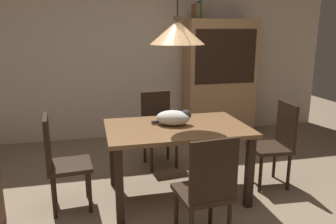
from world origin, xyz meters
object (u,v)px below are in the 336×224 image
object	(u,v)px
chair_far_back	(158,125)
hutch_bookcase	(219,81)
chair_right_side	(277,141)
cat_sleeping	(174,118)
pendant_lamp	(177,32)
book_green_slim	(200,10)
chair_near_front	(207,188)
chair_left_side	(60,159)
book_brown_thick	(196,11)
dining_table	(177,136)

from	to	relation	value
chair_far_back	hutch_bookcase	distance (m)	1.59
chair_right_side	hutch_bookcase	distance (m)	1.89
cat_sleeping	pendant_lamp	size ratio (longest dim) A/B	0.31
book_green_slim	chair_far_back	bearing A→B (deg)	-131.19
chair_near_front	chair_left_side	xyz separation A→B (m)	(-1.14, 0.87, 0.00)
chair_near_front	chair_far_back	distance (m)	1.76
pendant_lamp	book_brown_thick	bearing A→B (deg)	67.17
book_brown_thick	book_green_slim	distance (m)	0.06
chair_near_front	chair_left_side	world-z (taller)	same
pendant_lamp	book_brown_thick	distance (m)	2.02
book_green_slim	chair_near_front	bearing A→B (deg)	-106.95
cat_sleeping	chair_far_back	bearing A→B (deg)	89.57
chair_far_back	chair_left_side	bearing A→B (deg)	-141.69
chair_near_front	pendant_lamp	world-z (taller)	pendant_lamp
chair_near_front	chair_far_back	xyz separation A→B (m)	(-0.02, 1.76, 0.00)
chair_right_side	chair_far_back	bearing A→B (deg)	142.14
chair_right_side	cat_sleeping	size ratio (longest dim) A/B	2.28
chair_left_side	cat_sleeping	distance (m)	1.16
chair_right_side	hutch_bookcase	size ratio (longest dim) A/B	0.50
chair_left_side	book_green_slim	bearing A→B (deg)	43.28
chair_left_side	dining_table	bearing A→B (deg)	0.34
chair_left_side	chair_right_side	distance (m)	2.26
dining_table	pendant_lamp	xyz separation A→B (m)	(-0.00, 0.00, 1.01)
dining_table	hutch_bookcase	size ratio (longest dim) A/B	0.76
dining_table	chair_left_side	distance (m)	1.14
hutch_bookcase	book_green_slim	bearing A→B (deg)	179.76
chair_left_side	hutch_bookcase	size ratio (longest dim) A/B	0.50
cat_sleeping	book_brown_thick	xyz separation A→B (m)	(0.79, 1.80, 1.13)
chair_near_front	cat_sleeping	bearing A→B (deg)	91.38
chair_left_side	pendant_lamp	world-z (taller)	pendant_lamp
chair_near_front	chair_right_side	world-z (taller)	same
cat_sleeping	pendant_lamp	xyz separation A→B (m)	(0.01, -0.05, 0.84)
chair_right_side	book_brown_thick	bearing A→B (deg)	100.76
chair_far_back	chair_right_side	size ratio (longest dim) A/B	1.00
chair_near_front	chair_left_side	size ratio (longest dim) A/B	1.00
dining_table	cat_sleeping	xyz separation A→B (m)	(-0.01, 0.05, 0.18)
chair_far_back	cat_sleeping	bearing A→B (deg)	-90.43
chair_far_back	pendant_lamp	distance (m)	1.45
dining_table	chair_near_front	distance (m)	0.89
chair_near_front	hutch_bookcase	xyz separation A→B (m)	(1.19, 2.72, 0.38)
book_brown_thick	book_green_slim	size ratio (longest dim) A/B	0.92
chair_right_side	chair_near_front	bearing A→B (deg)	-142.09
book_brown_thick	book_green_slim	bearing A→B (deg)	0.00
dining_table	chair_right_side	xyz separation A→B (m)	(1.13, -0.01, -0.14)
chair_near_front	chair_left_side	distance (m)	1.43
chair_left_side	book_green_slim	size ratio (longest dim) A/B	3.58
dining_table	book_brown_thick	distance (m)	2.39
dining_table	hutch_bookcase	xyz separation A→B (m)	(1.19, 1.84, 0.24)
book_green_slim	book_brown_thick	bearing A→B (deg)	180.00
chair_right_side	book_green_slim	bearing A→B (deg)	98.92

